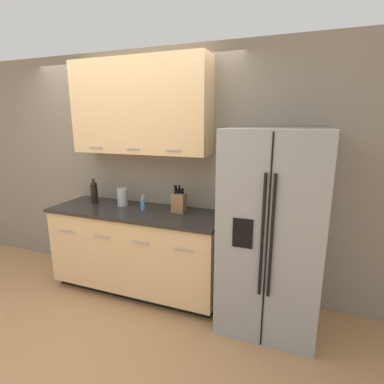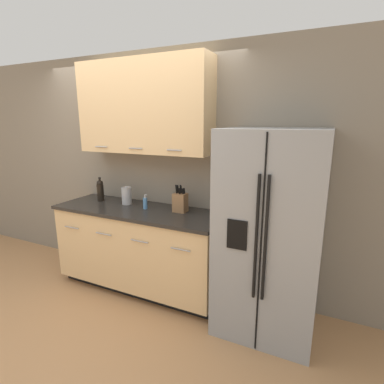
# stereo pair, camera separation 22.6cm
# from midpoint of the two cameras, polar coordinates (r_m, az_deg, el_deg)

# --- Properties ---
(ground_plane) EXTENTS (14.00, 14.00, 0.00)m
(ground_plane) POSITION_cam_midpoint_polar(r_m,az_deg,el_deg) (3.24, -23.32, -22.81)
(ground_plane) COLOR #B27F51
(wall_back) EXTENTS (10.00, 0.39, 2.60)m
(wall_back) POSITION_cam_midpoint_polar(r_m,az_deg,el_deg) (3.49, -12.40, 6.89)
(wall_back) COLOR gray
(wall_back) RESTS_ON ground_plane
(counter_unit) EXTENTS (1.90, 0.64, 0.93)m
(counter_unit) POSITION_cam_midpoint_polar(r_m,az_deg,el_deg) (3.43, -12.14, -10.72)
(counter_unit) COLOR black
(counter_unit) RESTS_ON ground_plane
(refrigerator) EXTENTS (0.85, 0.76, 1.80)m
(refrigerator) POSITION_cam_midpoint_polar(r_m,az_deg,el_deg) (2.74, 12.69, -7.37)
(refrigerator) COLOR gray
(refrigerator) RESTS_ON ground_plane
(knife_block) EXTENTS (0.13, 0.11, 0.29)m
(knife_block) POSITION_cam_midpoint_polar(r_m,az_deg,el_deg) (3.11, -4.58, -1.98)
(knife_block) COLOR olive
(knife_block) RESTS_ON counter_unit
(wine_bottle) EXTENTS (0.08, 0.08, 0.28)m
(wine_bottle) POSITION_cam_midpoint_polar(r_m,az_deg,el_deg) (3.65, -19.84, 0.04)
(wine_bottle) COLOR black
(wine_bottle) RESTS_ON counter_unit
(soap_dispenser) EXTENTS (0.05, 0.05, 0.16)m
(soap_dispenser) POSITION_cam_midpoint_polar(r_m,az_deg,el_deg) (3.24, -11.34, -2.30)
(soap_dispenser) COLOR #4C7FB2
(soap_dispenser) RESTS_ON counter_unit
(steel_canister) EXTENTS (0.12, 0.12, 0.21)m
(steel_canister) POSITION_cam_midpoint_polar(r_m,az_deg,el_deg) (3.45, -14.95, -0.94)
(steel_canister) COLOR #A3A3A5
(steel_canister) RESTS_ON counter_unit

